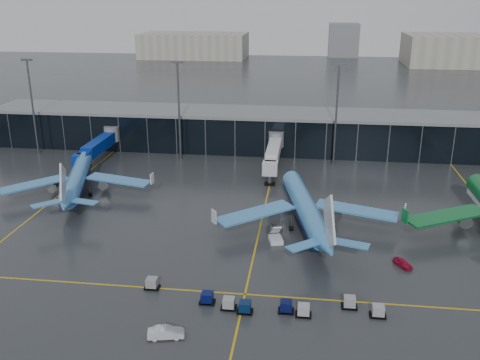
# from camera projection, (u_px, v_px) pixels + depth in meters

# --- Properties ---
(ground) EXTENTS (600.00, 600.00, 0.00)m
(ground) POSITION_uv_depth(u_px,v_px,m) (198.00, 245.00, 93.31)
(ground) COLOR #282B2D
(ground) RESTS_ON ground
(terminal_pier) EXTENTS (142.00, 17.00, 10.70)m
(terminal_pier) POSITION_uv_depth(u_px,v_px,m) (242.00, 130.00, 149.52)
(terminal_pier) COLOR black
(terminal_pier) RESTS_ON ground
(jet_bridges) EXTENTS (94.00, 27.50, 7.20)m
(jet_bridges) POSITION_uv_depth(u_px,v_px,m) (97.00, 147.00, 136.26)
(jet_bridges) COLOR #595B60
(jet_bridges) RESTS_ON ground
(flood_masts) EXTENTS (203.00, 0.50, 25.50)m
(flood_masts) POSITION_uv_depth(u_px,v_px,m) (256.00, 109.00, 134.91)
(flood_masts) COLOR #595B60
(flood_masts) RESTS_ON ground
(distant_hangars) EXTENTS (260.00, 71.00, 22.00)m
(distant_hangars) POSITION_uv_depth(u_px,v_px,m) (362.00, 48.00, 337.04)
(distant_hangars) COLOR #B2AD99
(distant_hangars) RESTS_ON ground
(taxi_lines) EXTENTS (220.00, 120.00, 0.02)m
(taxi_lines) POSITION_uv_depth(u_px,v_px,m) (261.00, 223.00, 102.02)
(taxi_lines) COLOR gold
(taxi_lines) RESTS_ON ground
(airliner_arkefly) EXTENTS (43.04, 46.20, 11.76)m
(airliner_arkefly) POSITION_uv_depth(u_px,v_px,m) (76.00, 168.00, 115.04)
(airliner_arkefly) COLOR #3C82C6
(airliner_arkefly) RESTS_ON ground
(airliner_klm_near) EXTENTS (43.45, 47.32, 12.56)m
(airliner_klm_near) POSITION_uv_depth(u_px,v_px,m) (305.00, 195.00, 98.97)
(airliner_klm_near) COLOR #3D87CA
(airliner_klm_near) RESTS_ON ground
(baggage_carts) EXTENTS (34.72, 6.06, 1.70)m
(baggage_carts) POSITION_uv_depth(u_px,v_px,m) (267.00, 303.00, 74.45)
(baggage_carts) COLOR black
(baggage_carts) RESTS_ON ground
(mobile_airstair) EXTENTS (2.95, 3.66, 3.45)m
(mobile_airstair) POSITION_uv_depth(u_px,v_px,m) (276.00, 238.00, 94.29)
(mobile_airstair) COLOR white
(mobile_airstair) RESTS_ON ground
(service_van_red) EXTENTS (3.16, 3.83, 1.23)m
(service_van_red) POSITION_uv_depth(u_px,v_px,m) (403.00, 263.00, 85.77)
(service_van_red) COLOR #A90D2B
(service_van_red) RESTS_ON ground
(service_van_white) EXTENTS (4.91, 2.60, 1.54)m
(service_van_white) POSITION_uv_depth(u_px,v_px,m) (166.00, 333.00, 68.00)
(service_van_white) COLOR silver
(service_van_white) RESTS_ON ground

